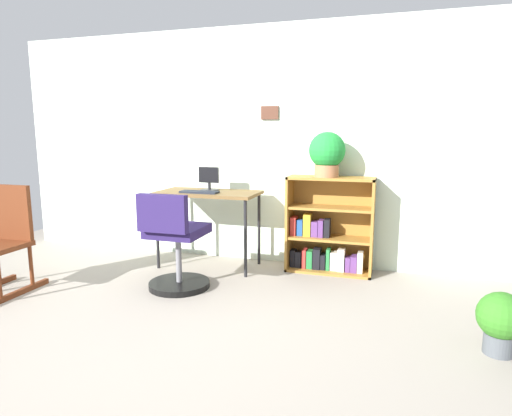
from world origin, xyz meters
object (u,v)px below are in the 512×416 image
keyboard (199,192)px  desk (208,199)px  monitor (209,180)px  potted_plant_on_shelf (327,153)px  potted_plant_floor (501,320)px  rocking_chair (3,239)px  office_chair (175,247)px  bookshelf_low (328,230)px

keyboard → desk: bearing=72.5°
monitor → potted_plant_on_shelf: size_ratio=0.57×
potted_plant_floor → desk: bearing=154.8°
rocking_chair → keyboard: bearing=37.8°
desk → office_chair: (-0.00, -0.70, -0.31)m
office_chair → potted_plant_on_shelf: potted_plant_on_shelf is taller
potted_plant_floor → potted_plant_on_shelf: bearing=134.4°
office_chair → potted_plant_on_shelf: bearing=37.3°
desk → monitor: bearing=103.5°
keyboard → potted_plant_floor: (2.40, -0.99, -0.54)m
desk → monitor: (-0.01, 0.05, 0.17)m
desk → potted_plant_floor: 2.65m
keyboard → office_chair: office_chair is taller
keyboard → office_chair: 0.70m
desk → potted_plant_floor: desk is taller
potted_plant_on_shelf → bookshelf_low: bearing=67.0°
desk → potted_plant_floor: size_ratio=2.58×
keyboard → potted_plant_on_shelf: 1.25m
monitor → rocking_chair: bearing=-138.3°
keyboard → potted_plant_on_shelf: size_ratio=0.89×
desk → monitor: size_ratio=4.22×
keyboard → bookshelf_low: 1.28m
potted_plant_on_shelf → office_chair: bearing=-142.7°
office_chair → potted_plant_on_shelf: (1.12, 0.86, 0.76)m
rocking_chair → bookshelf_low: (2.49, 1.35, -0.05)m
potted_plant_on_shelf → potted_plant_floor: potted_plant_on_shelf is taller
desk → bookshelf_low: (1.14, 0.21, -0.28)m
monitor → bookshelf_low: (1.15, 0.15, -0.46)m
keyboard → rocking_chair: 1.69m
monitor → potted_plant_floor: 2.72m
monitor → bookshelf_low: bearing=7.6°
keyboard → bookshelf_low: bearing=15.6°
potted_plant_on_shelf → potted_plant_floor: bearing=-45.6°
desk → monitor: 0.18m
monitor → keyboard: bearing=-98.2°
bookshelf_low → office_chair: bearing=-141.6°
potted_plant_floor → rocking_chair: bearing=-179.5°
monitor → office_chair: monitor is taller
office_chair → bookshelf_low: bearing=38.4°
potted_plant_on_shelf → potted_plant_floor: 1.99m
rocking_chair → potted_plant_floor: (3.71, 0.03, -0.23)m
office_chair → bookshelf_low: size_ratio=0.92×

